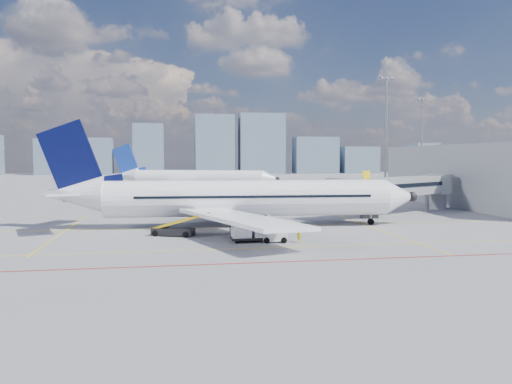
{
  "coord_description": "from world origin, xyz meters",
  "views": [
    {
      "loc": [
        -8.4,
        -48.76,
        7.99
      ],
      "look_at": [
        1.07,
        7.55,
        4.0
      ],
      "focal_mm": 35.0,
      "sensor_mm": 36.0,
      "label": 1
    }
  ],
  "objects_px": {
    "cargo_dolly": "(252,229)",
    "ramp_worker": "(299,232)",
    "second_aircraft": "(192,179)",
    "baggage_tug": "(274,234)",
    "belt_loader": "(174,230)",
    "main_aircraft": "(232,199)"
  },
  "relations": [
    {
      "from": "main_aircraft",
      "to": "cargo_dolly",
      "type": "xyz_separation_m",
      "value": [
        0.61,
        -10.29,
        -2.0
      ]
    },
    {
      "from": "second_aircraft",
      "to": "belt_loader",
      "type": "xyz_separation_m",
      "value": [
        -4.21,
        -60.16,
        -2.58
      ]
    },
    {
      "from": "cargo_dolly",
      "to": "ramp_worker",
      "type": "xyz_separation_m",
      "value": [
        4.32,
        -1.29,
        -0.24
      ]
    },
    {
      "from": "second_aircraft",
      "to": "baggage_tug",
      "type": "distance_m",
      "value": 65.76
    },
    {
      "from": "second_aircraft",
      "to": "main_aircraft",
      "type": "bearing_deg",
      "value": -67.26
    },
    {
      "from": "main_aircraft",
      "to": "cargo_dolly",
      "type": "bearing_deg",
      "value": -83.07
    },
    {
      "from": "main_aircraft",
      "to": "ramp_worker",
      "type": "xyz_separation_m",
      "value": [
        4.93,
        -11.58,
        -2.25
      ]
    },
    {
      "from": "baggage_tug",
      "to": "belt_loader",
      "type": "bearing_deg",
      "value": 157.35
    },
    {
      "from": "second_aircraft",
      "to": "belt_loader",
      "type": "relative_size",
      "value": 6.04
    },
    {
      "from": "main_aircraft",
      "to": "belt_loader",
      "type": "xyz_separation_m",
      "value": [
        -6.59,
        -5.61,
        -2.57
      ]
    },
    {
      "from": "belt_loader",
      "to": "ramp_worker",
      "type": "bearing_deg",
      "value": -5.29
    },
    {
      "from": "cargo_dolly",
      "to": "belt_loader",
      "type": "height_order",
      "value": "belt_loader"
    },
    {
      "from": "main_aircraft",
      "to": "belt_loader",
      "type": "relative_size",
      "value": 7.07
    },
    {
      "from": "baggage_tug",
      "to": "cargo_dolly",
      "type": "relative_size",
      "value": 0.58
    },
    {
      "from": "second_aircraft",
      "to": "baggage_tug",
      "type": "bearing_deg",
      "value": -65.42
    },
    {
      "from": "main_aircraft",
      "to": "belt_loader",
      "type": "bearing_deg",
      "value": -136.1
    },
    {
      "from": "ramp_worker",
      "to": "cargo_dolly",
      "type": "bearing_deg",
      "value": 96.4
    },
    {
      "from": "ramp_worker",
      "to": "belt_loader",
      "type": "bearing_deg",
      "value": 85.64
    },
    {
      "from": "second_aircraft",
      "to": "baggage_tug",
      "type": "xyz_separation_m",
      "value": [
        4.97,
        -65.53,
        -2.48
      ]
    },
    {
      "from": "main_aircraft",
      "to": "second_aircraft",
      "type": "xyz_separation_m",
      "value": [
        -2.38,
        54.56,
        0.01
      ]
    },
    {
      "from": "main_aircraft",
      "to": "baggage_tug",
      "type": "xyz_separation_m",
      "value": [
        2.59,
        -10.97,
        -2.47
      ]
    },
    {
      "from": "baggage_tug",
      "to": "ramp_worker",
      "type": "height_order",
      "value": "ramp_worker"
    }
  ]
}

